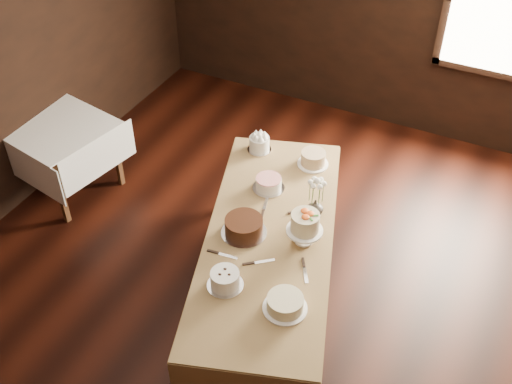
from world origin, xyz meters
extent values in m
cube|color=black|center=(0.00, 0.00, 0.00)|extent=(5.00, 6.00, 0.01)
cube|color=black|center=(0.00, 3.00, 1.40)|extent=(5.00, 0.02, 2.80)
cube|color=#FFEABF|center=(1.30, 2.94, 1.60)|extent=(1.10, 0.05, 1.30)
cube|color=#3F2414|center=(-0.50, 0.96, 0.34)|extent=(0.07, 0.07, 0.68)
cube|color=#3F2414|center=(0.23, 1.20, 0.34)|extent=(0.07, 0.07, 0.68)
cube|color=#3F2414|center=(0.21, 0.01, 0.72)|extent=(1.57, 2.52, 0.04)
cube|color=#A17F50|center=(0.21, 0.01, 0.75)|extent=(1.65, 2.60, 0.01)
cube|color=#3F2414|center=(-2.60, 0.16, 0.34)|extent=(0.06, 0.06, 0.69)
cube|color=#3F2414|center=(-2.47, 0.84, 0.34)|extent=(0.06, 0.06, 0.69)
cube|color=#3F2414|center=(-1.92, 0.03, 0.34)|extent=(0.06, 0.06, 0.69)
cube|color=#3F2414|center=(-1.78, 0.71, 0.34)|extent=(0.06, 0.06, 0.69)
cube|color=#3F2414|center=(-2.19, 0.43, 0.71)|extent=(0.93, 0.93, 0.04)
cube|color=white|center=(-2.19, 0.43, 0.73)|extent=(1.03, 1.03, 0.01)
cylinder|color=silver|center=(-0.33, 0.94, 0.76)|extent=(0.21, 0.21, 0.01)
cylinder|color=silver|center=(-0.33, 0.94, 0.82)|extent=(0.23, 0.23, 0.12)
cylinder|color=white|center=(0.17, 0.96, 0.76)|extent=(0.27, 0.27, 0.01)
cylinder|color=beige|center=(0.17, 0.96, 0.82)|extent=(0.24, 0.24, 0.12)
cylinder|color=silver|center=(-0.03, 0.49, 0.76)|extent=(0.27, 0.27, 0.01)
cylinder|color=silver|center=(-0.03, 0.49, 0.81)|extent=(0.27, 0.27, 0.09)
cylinder|color=silver|center=(0.03, -0.06, 0.76)|extent=(0.35, 0.35, 0.01)
cylinder|color=#35170A|center=(0.03, -0.06, 0.82)|extent=(0.32, 0.32, 0.12)
cylinder|color=white|center=(0.47, 0.06, 0.82)|extent=(0.27, 0.27, 0.13)
cylinder|color=beige|center=(0.47, 0.06, 0.96)|extent=(0.25, 0.25, 0.15)
cylinder|color=silver|center=(0.15, -0.59, 0.76)|extent=(0.26, 0.26, 0.01)
cylinder|color=silver|center=(0.15, -0.59, 0.82)|extent=(0.26, 0.26, 0.12)
cylinder|color=white|center=(0.61, -0.58, 0.76)|extent=(0.30, 0.30, 0.01)
cylinder|color=beige|center=(0.61, -0.58, 0.81)|extent=(0.34, 0.34, 0.09)
cube|color=silver|center=(0.30, -0.26, 0.75)|extent=(0.20, 0.17, 0.01)
cube|color=silver|center=(0.61, -0.25, 0.75)|extent=(0.14, 0.22, 0.01)
cube|color=silver|center=(0.03, 0.31, 0.75)|extent=(0.09, 0.24, 0.01)
cube|color=silver|center=(0.36, 0.39, 0.75)|extent=(0.20, 0.17, 0.01)
cube|color=silver|center=(0.03, -0.33, 0.75)|extent=(0.24, 0.05, 0.01)
imported|color=#2D2823|center=(0.43, 0.38, 0.82)|extent=(0.18, 0.18, 0.14)
camera|label=1|loc=(1.61, -3.04, 4.04)|focal=43.55mm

